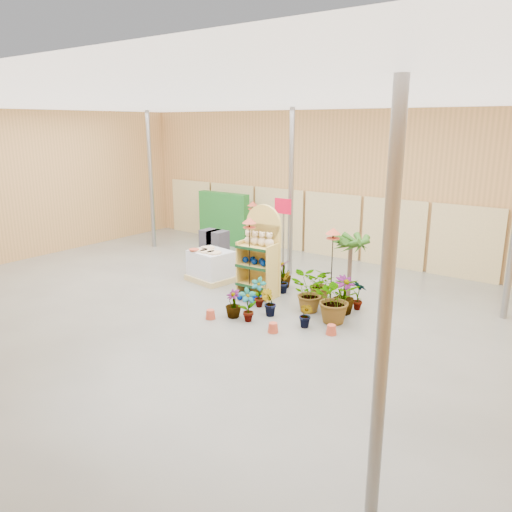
{
  "coord_description": "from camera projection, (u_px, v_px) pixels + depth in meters",
  "views": [
    {
      "loc": [
        7.15,
        -7.84,
        4.08
      ],
      "look_at": [
        0.3,
        1.5,
        1.0
      ],
      "focal_mm": 35.0,
      "sensor_mm": 36.0,
      "label": 1
    }
  ],
  "objects": [
    {
      "name": "bird_table_back",
      "position": [
        253.0,
        205.0,
        15.59
      ],
      "size": [
        0.34,
        0.34,
        1.73
      ],
      "color": "black",
      "rests_on": "ground"
    },
    {
      "name": "potted_plant_8",
      "position": [
        248.0,
        305.0,
        10.54
      ],
      "size": [
        0.43,
        0.47,
        0.74
      ],
      "primitive_type": "imported",
      "rotation": [
        0.0,
        0.0,
        1.0
      ],
      "color": "#265515",
      "rests_on": "ground"
    },
    {
      "name": "trellis_stock",
      "position": [
        224.0,
        219.0,
        17.24
      ],
      "size": [
        2.0,
        0.3,
        1.8
      ],
      "primitive_type": "cube",
      "color": "#1D6623",
      "rests_on": "ground"
    },
    {
      "name": "display_shelf",
      "position": [
        261.0,
        255.0,
        12.05
      ],
      "size": [
        0.96,
        0.64,
        2.23
      ],
      "rotation": [
        0.0,
        0.0,
        0.06
      ],
      "color": "gold",
      "rests_on": "ground"
    },
    {
      "name": "potted_plant_10",
      "position": [
        336.0,
        299.0,
        10.47
      ],
      "size": [
        1.24,
        1.21,
        1.05
      ],
      "primitive_type": "imported",
      "rotation": [
        0.0,
        0.0,
        0.6
      ],
      "color": "#265515",
      "rests_on": "ground"
    },
    {
      "name": "potted_plant_2",
      "position": [
        308.0,
        293.0,
        11.08
      ],
      "size": [
        1.0,
        0.93,
        0.89
      ],
      "primitive_type": "imported",
      "rotation": [
        0.0,
        0.0,
        3.51
      ],
      "color": "#265515",
      "rests_on": "ground"
    },
    {
      "name": "gazing_balls_shelf",
      "position": [
        258.0,
        261.0,
        11.99
      ],
      "size": [
        0.82,
        0.28,
        0.16
      ],
      "color": "navy",
      "rests_on": "display_shelf"
    },
    {
      "name": "potted_plant_9",
      "position": [
        306.0,
        315.0,
        10.23
      ],
      "size": [
        0.33,
        0.28,
        0.54
      ],
      "primitive_type": "imported",
      "rotation": [
        0.0,
        0.0,
        6.13
      ],
      "color": "#265515",
      "rests_on": "ground"
    },
    {
      "name": "potted_plant_5",
      "position": [
        284.0,
        282.0,
        12.35
      ],
      "size": [
        0.39,
        0.41,
        0.58
      ],
      "primitive_type": "imported",
      "rotation": [
        0.0,
        0.0,
        0.97
      ],
      "color": "#265515",
      "rests_on": "ground"
    },
    {
      "name": "bird_table_right",
      "position": [
        333.0,
        234.0,
        10.97
      ],
      "size": [
        0.34,
        0.34,
        1.87
      ],
      "color": "black",
      "rests_on": "ground"
    },
    {
      "name": "room",
      "position": [
        230.0,
        208.0,
        11.38
      ],
      "size": [
        15.2,
        12.1,
        4.7
      ],
      "color": "#62635D",
      "rests_on": "ground"
    },
    {
      "name": "potted_plant_0",
      "position": [
        259.0,
        292.0,
        11.39
      ],
      "size": [
        0.42,
        0.34,
        0.7
      ],
      "primitive_type": "imported",
      "rotation": [
        0.0,
        0.0,
        0.28
      ],
      "color": "#265515",
      "rests_on": "ground"
    },
    {
      "name": "teddy_bears",
      "position": [
        260.0,
        240.0,
        11.85
      ],
      "size": [
        0.82,
        0.22,
        0.35
      ],
      "color": "beige",
      "rests_on": "display_shelf"
    },
    {
      "name": "bird_table_front",
      "position": [
        249.0,
        223.0,
        11.63
      ],
      "size": [
        0.34,
        0.34,
        1.97
      ],
      "color": "black",
      "rests_on": "ground"
    },
    {
      "name": "palm",
      "position": [
        351.0,
        241.0,
        11.56
      ],
      "size": [
        0.7,
        0.7,
        1.69
      ],
      "color": "brown",
      "rests_on": "ground"
    },
    {
      "name": "charcoal_planters",
      "position": [
        214.0,
        247.0,
        14.97
      ],
      "size": [
        0.8,
        0.5,
        1.0
      ],
      "color": "#2C2B32",
      "rests_on": "ground"
    },
    {
      "name": "potted_plant_7",
      "position": [
        233.0,
        304.0,
        10.79
      ],
      "size": [
        0.4,
        0.4,
        0.62
      ],
      "primitive_type": "imported",
      "rotation": [
        0.0,
        0.0,
        6.11
      ],
      "color": "#265515",
      "rests_on": "ground"
    },
    {
      "name": "potted_plant_1",
      "position": [
        269.0,
        303.0,
        10.88
      ],
      "size": [
        0.41,
        0.38,
        0.6
      ],
      "primitive_type": "imported",
      "rotation": [
        0.0,
        0.0,
        3.58
      ],
      "color": "#265515",
      "rests_on": "ground"
    },
    {
      "name": "offer_sign",
      "position": [
        283.0,
        222.0,
        13.1
      ],
      "size": [
        0.5,
        0.08,
        2.2
      ],
      "color": "gray",
      "rests_on": "ground"
    },
    {
      "name": "potted_plant_4",
      "position": [
        358.0,
        295.0,
        11.21
      ],
      "size": [
        0.42,
        0.34,
        0.7
      ],
      "primitive_type": "imported",
      "rotation": [
        0.0,
        0.0,
        2.86
      ],
      "color": "#265515",
      "rests_on": "ground"
    },
    {
      "name": "pallet_stack",
      "position": [
        211.0,
        266.0,
        13.3
      ],
      "size": [
        1.3,
        1.14,
        0.86
      ],
      "rotation": [
        0.0,
        0.0,
        -0.16
      ],
      "color": "tan",
      "rests_on": "ground"
    },
    {
      "name": "potted_plant_6",
      "position": [
        321.0,
        284.0,
        11.77
      ],
      "size": [
        0.84,
        0.75,
        0.83
      ],
      "primitive_type": "imported",
      "rotation": [
        0.0,
        0.0,
        0.15
      ],
      "color": "#265515",
      "rests_on": "ground"
    },
    {
      "name": "potted_plant_3",
      "position": [
        344.0,
        295.0,
        10.98
      ],
      "size": [
        0.64,
        0.64,
        0.85
      ],
      "primitive_type": "imported",
      "rotation": [
        0.0,
        0.0,
        1.08
      ],
      "color": "#265515",
      "rests_on": "ground"
    },
    {
      "name": "gazing_balls_floor",
      "position": [
        251.0,
        298.0,
        11.85
      ],
      "size": [
        0.63,
        0.39,
        0.15
      ],
      "color": "navy",
      "rests_on": "ground"
    },
    {
      "name": "potted_plant_11",
      "position": [
        284.0,
        274.0,
        12.78
      ],
      "size": [
        0.5,
        0.5,
        0.72
      ],
      "primitive_type": "imported",
      "rotation": [
        0.0,
        0.0,
        5.0
      ],
      "color": "#265515",
      "rests_on": "ground"
    }
  ]
}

